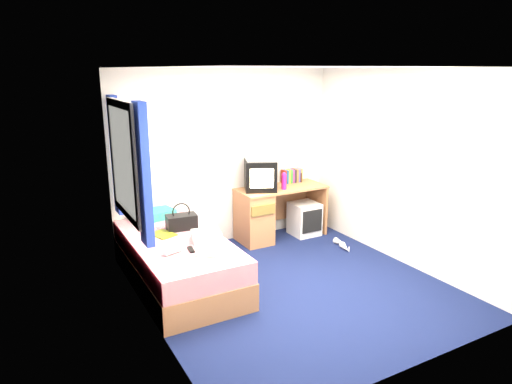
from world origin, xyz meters
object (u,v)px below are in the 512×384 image
water_bottle (173,250)px  white_heels (343,245)px  pillow (154,215)px  remote_control (191,250)px  picture_frame (299,177)px  towel (206,236)px  colour_swatch_fan (206,256)px  pink_water_bottle (284,182)px  vcr (260,157)px  aerosol_can (273,182)px  bed (178,261)px  storage_cube (304,219)px  crt_tv (260,175)px  desk (264,213)px  handbag (182,221)px  magazine (163,234)px

water_bottle → white_heels: 2.59m
pillow → remote_control: pillow is taller
picture_frame → towel: bearing=-144.1°
colour_swatch_fan → pink_water_bottle: bearing=35.7°
vcr → water_bottle: size_ratio=2.00×
picture_frame → white_heels: 1.24m
aerosol_can → water_bottle: size_ratio=0.86×
aerosol_can → colour_swatch_fan: 2.12m
towel → bed: bearing=143.9°
storage_cube → crt_tv: crt_tv is taller
vcr → aerosol_can: 0.43m
white_heels → picture_frame: bearing=95.6°
pillow → storage_cube: (2.20, -0.19, -0.35)m
storage_cube → water_bottle: bearing=-156.5°
desk → crt_tv: (-0.06, -0.00, 0.56)m
vcr → crt_tv: bearing=-93.3°
picture_frame → handbag: size_ratio=0.38×
vcr → magazine: (-1.59, -0.54, -0.66)m
pink_water_bottle → towel: pink_water_bottle is taller
bed → white_heels: bed is taller
pillow → crt_tv: (1.51, -0.10, 0.37)m
storage_cube → magazine: (-2.28, -0.44, 0.31)m
pillow → towel: pillow is taller
bed → pink_water_bottle: bearing=18.7°
storage_cube → crt_tv: bearing=172.4°
storage_cube → handbag: handbag is taller
picture_frame → vcr: bearing=-161.9°
handbag → colour_swatch_fan: (-0.07, -0.91, -0.09)m
storage_cube → white_heels: size_ratio=1.19×
pillow → colour_swatch_fan: 1.46m
magazine → water_bottle: water_bottle is taller
desk → aerosol_can: (0.14, 0.00, 0.43)m
pink_water_bottle → aerosol_can: bearing=127.9°
handbag → white_heels: size_ratio=0.92×
crt_tv → colour_swatch_fan: size_ratio=2.49×
vcr → towel: bearing=-121.7°
remote_control → pink_water_bottle: bearing=37.7°
magazine → remote_control: size_ratio=1.75×
desk → pillow: bearing=176.4°
crt_tv → vcr: 0.25m
desk → white_heels: 1.19m
desk → pink_water_bottle: pink_water_bottle is taller
towel → water_bottle: 0.49m
crt_tv → towel: crt_tv is taller
crt_tv → pink_water_bottle: size_ratio=2.54×
aerosol_can → towel: size_ratio=0.55×
pillow → picture_frame: bearing=1.3°
desk → aerosol_can: bearing=0.5°
bed → magazine: 0.36m
colour_swatch_fan → towel: bearing=66.7°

